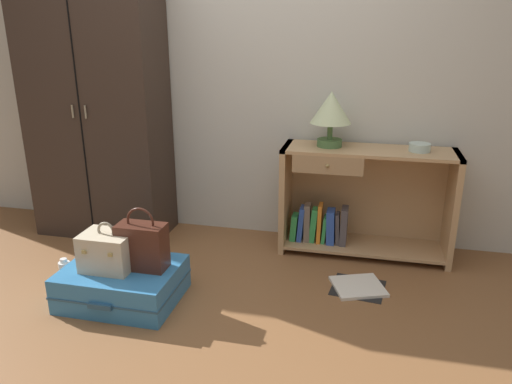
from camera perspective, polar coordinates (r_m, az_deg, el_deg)
The scene contains 11 objects.
ground_plane at distance 2.71m, azimuth -8.43°, elevation -16.19°, with size 9.00×9.00×0.00m, color brown.
back_wall at distance 3.67m, azimuth -0.71°, elevation 14.95°, with size 6.40×0.10×2.60m, color beige.
wardrobe at distance 3.84m, azimuth -18.07°, elevation 9.46°, with size 0.99×0.47×1.96m.
bookshelf at distance 3.51m, azimuth 11.79°, elevation -1.14°, with size 1.17×0.38×0.76m.
table_lamp at distance 3.36m, azimuth 8.74°, elevation 9.38°, with size 0.28×0.28×0.37m.
bowl at distance 3.40m, azimuth 18.55°, elevation 4.96°, with size 0.14×0.14×0.05m, color silver.
suitcase_large at distance 3.04m, azimuth -15.28°, elevation -10.23°, with size 0.67×0.53×0.21m.
train_case at distance 2.95m, azimuth -16.87°, elevation -6.58°, with size 0.29×0.23×0.29m.
handbag at distance 2.89m, azimuth -13.13°, elevation -6.10°, with size 0.28×0.14×0.37m.
bottle at distance 3.31m, azimuth -21.36°, elevation -8.80°, with size 0.07×0.07×0.18m.
open_book_on_floor at distance 3.16m, azimuth 11.82°, elevation -10.76°, with size 0.38×0.37×0.02m.
Camera 1 is at (0.87, -2.05, 1.55)m, focal length 34.30 mm.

